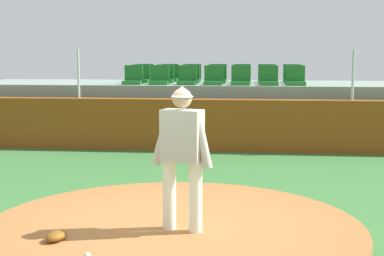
{
  "coord_description": "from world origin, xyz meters",
  "views": [
    {
      "loc": [
        0.94,
        -6.83,
        2.37
      ],
      "look_at": [
        0.0,
        2.4,
        1.14
      ],
      "focal_mm": 53.64,
      "sensor_mm": 36.0,
      "label": 1
    }
  ],
  "objects_px": {
    "stadium_chair_15": "(170,76)",
    "stadium_chair_12": "(267,78)",
    "stadium_chair_17": "(218,76)",
    "stadium_chair_5": "(269,79)",
    "pitcher": "(182,147)",
    "stadium_chair_2": "(187,79)",
    "stadium_chair_4": "(241,79)",
    "stadium_chair_9": "(190,77)",
    "baseball": "(87,256)",
    "stadium_chair_18": "(242,76)",
    "stadium_chair_14": "(145,76)",
    "stadium_chair_8": "(165,77)",
    "stadium_chair_6": "(296,79)",
    "stadium_chair_7": "(141,77)",
    "stadium_chair_13": "(294,78)",
    "stadium_chair_0": "(133,78)",
    "stadium_chair_11": "(241,78)",
    "stadium_chair_19": "(267,76)",
    "stadium_chair_10": "(217,77)",
    "fielding_glove": "(56,236)",
    "stadium_chair_16": "(193,76)",
    "stadium_chair_3": "(213,79)",
    "stadium_chair_1": "(160,79)",
    "stadium_chair_20": "(292,76)"
  },
  "relations": [
    {
      "from": "stadium_chair_12",
      "to": "stadium_chair_13",
      "type": "relative_size",
      "value": 1.0
    },
    {
      "from": "stadium_chair_10",
      "to": "stadium_chair_11",
      "type": "bearing_deg",
      "value": -177.32
    },
    {
      "from": "stadium_chair_0",
      "to": "stadium_chair_12",
      "type": "distance_m",
      "value": 3.61
    },
    {
      "from": "stadium_chair_6",
      "to": "stadium_chair_19",
      "type": "height_order",
      "value": "same"
    },
    {
      "from": "stadium_chair_9",
      "to": "stadium_chair_16",
      "type": "bearing_deg",
      "value": -87.99
    },
    {
      "from": "stadium_chair_6",
      "to": "stadium_chair_8",
      "type": "height_order",
      "value": "same"
    },
    {
      "from": "stadium_chair_1",
      "to": "stadium_chair_4",
      "type": "xyz_separation_m",
      "value": [
        2.11,
        -0.03,
        0.0
      ]
    },
    {
      "from": "stadium_chair_16",
      "to": "stadium_chair_19",
      "type": "bearing_deg",
      "value": 179.49
    },
    {
      "from": "stadium_chair_0",
      "to": "stadium_chair_6",
      "type": "height_order",
      "value": "same"
    },
    {
      "from": "stadium_chair_4",
      "to": "stadium_chair_9",
      "type": "distance_m",
      "value": 1.61
    },
    {
      "from": "stadium_chair_1",
      "to": "stadium_chair_9",
      "type": "height_order",
      "value": "same"
    },
    {
      "from": "stadium_chair_7",
      "to": "stadium_chair_16",
      "type": "height_order",
      "value": "same"
    },
    {
      "from": "stadium_chair_4",
      "to": "stadium_chair_9",
      "type": "bearing_deg",
      "value": -30.96
    },
    {
      "from": "stadium_chair_5",
      "to": "stadium_chair_11",
      "type": "distance_m",
      "value": 1.11
    },
    {
      "from": "baseball",
      "to": "stadium_chair_8",
      "type": "xyz_separation_m",
      "value": [
        -0.7,
        10.1,
        1.41
      ]
    },
    {
      "from": "stadium_chair_7",
      "to": "stadium_chair_13",
      "type": "bearing_deg",
      "value": 179.44
    },
    {
      "from": "stadium_chair_1",
      "to": "stadium_chair_15",
      "type": "height_order",
      "value": "same"
    },
    {
      "from": "stadium_chair_2",
      "to": "baseball",
      "type": "bearing_deg",
      "value": 89.91
    },
    {
      "from": "baseball",
      "to": "stadium_chair_18",
      "type": "relative_size",
      "value": 0.15
    },
    {
      "from": "stadium_chair_2",
      "to": "stadium_chair_10",
      "type": "height_order",
      "value": "same"
    },
    {
      "from": "stadium_chair_0",
      "to": "stadium_chair_1",
      "type": "distance_m",
      "value": 0.7
    },
    {
      "from": "stadium_chair_11",
      "to": "stadium_chair_14",
      "type": "relative_size",
      "value": 1.0
    },
    {
      "from": "stadium_chair_0",
      "to": "stadium_chair_20",
      "type": "distance_m",
      "value": 4.54
    },
    {
      "from": "stadium_chair_15",
      "to": "stadium_chair_19",
      "type": "distance_m",
      "value": 2.78
    },
    {
      "from": "stadium_chair_9",
      "to": "stadium_chair_17",
      "type": "relative_size",
      "value": 1.0
    },
    {
      "from": "stadium_chair_2",
      "to": "pitcher",
      "type": "bearing_deg",
      "value": 95.92
    },
    {
      "from": "stadium_chair_11",
      "to": "stadium_chair_12",
      "type": "xyz_separation_m",
      "value": [
        0.7,
        -0.02,
        0.0
      ]
    },
    {
      "from": "stadium_chair_4",
      "to": "stadium_chair_13",
      "type": "xyz_separation_m",
      "value": [
        1.41,
        0.82,
        0.0
      ]
    },
    {
      "from": "stadium_chair_3",
      "to": "stadium_chair_5",
      "type": "relative_size",
      "value": 1.0
    },
    {
      "from": "stadium_chair_11",
      "to": "stadium_chair_16",
      "type": "bearing_deg",
      "value": -30.48
    },
    {
      "from": "stadium_chair_4",
      "to": "stadium_chair_14",
      "type": "height_order",
      "value": "same"
    },
    {
      "from": "fielding_glove",
      "to": "stadium_chair_12",
      "type": "xyz_separation_m",
      "value": [
        2.62,
        9.52,
        1.39
      ]
    },
    {
      "from": "stadium_chair_15",
      "to": "stadium_chair_17",
      "type": "xyz_separation_m",
      "value": [
        1.4,
        -0.01,
        0.0
      ]
    },
    {
      "from": "stadium_chair_8",
      "to": "stadium_chair_6",
      "type": "bearing_deg",
      "value": 166.72
    },
    {
      "from": "stadium_chair_17",
      "to": "stadium_chair_5",
      "type": "bearing_deg",
      "value": 129.6
    },
    {
      "from": "stadium_chair_20",
      "to": "stadium_chair_17",
      "type": "bearing_deg",
      "value": 0.12
    },
    {
      "from": "stadium_chair_15",
      "to": "stadium_chair_6",
      "type": "bearing_deg",
      "value": 154.72
    },
    {
      "from": "pitcher",
      "to": "stadium_chair_5",
      "type": "height_order",
      "value": "stadium_chair_5"
    },
    {
      "from": "stadium_chair_12",
      "to": "stadium_chair_5",
      "type": "bearing_deg",
      "value": 90.83
    },
    {
      "from": "stadium_chair_0",
      "to": "stadium_chair_19",
      "type": "relative_size",
      "value": 1.0
    },
    {
      "from": "stadium_chair_14",
      "to": "pitcher",
      "type": "bearing_deg",
      "value": 102.97
    },
    {
      "from": "stadium_chair_6",
      "to": "stadium_chair_3",
      "type": "bearing_deg",
      "value": 0.87
    },
    {
      "from": "stadium_chair_14",
      "to": "stadium_chair_4",
      "type": "bearing_deg",
      "value": 148.92
    },
    {
      "from": "stadium_chair_2",
      "to": "stadium_chair_4",
      "type": "distance_m",
      "value": 1.39
    },
    {
      "from": "stadium_chair_10",
      "to": "stadium_chair_12",
      "type": "relative_size",
      "value": 1.0
    },
    {
      "from": "stadium_chair_3",
      "to": "stadium_chair_20",
      "type": "xyz_separation_m",
      "value": [
        2.12,
        1.67,
        0.0
      ]
    },
    {
      "from": "stadium_chair_1",
      "to": "stadium_chair_12",
      "type": "relative_size",
      "value": 1.0
    },
    {
      "from": "stadium_chair_2",
      "to": "stadium_chair_13",
      "type": "distance_m",
      "value": 2.91
    },
    {
      "from": "stadium_chair_6",
      "to": "stadium_chair_8",
      "type": "xyz_separation_m",
      "value": [
        -3.5,
        0.83,
        0.0
      ]
    },
    {
      "from": "stadium_chair_15",
      "to": "stadium_chair_12",
      "type": "bearing_deg",
      "value": 162.98
    }
  ]
}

